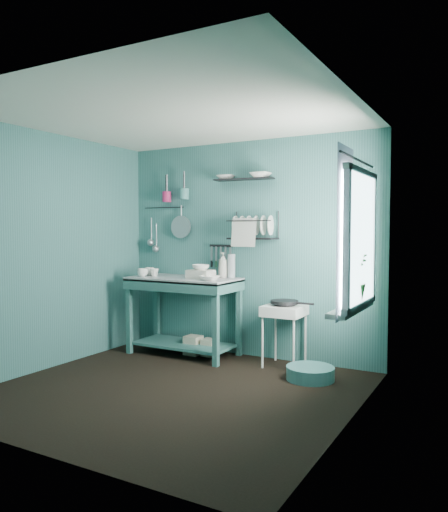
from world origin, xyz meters
The scene contains 36 objects.
floor centered at (0.00, 0.00, 0.00)m, with size 3.20×3.20×0.00m, color black.
ceiling centered at (0.00, 0.00, 2.50)m, with size 3.20×3.20×0.00m, color silver.
wall_back centered at (0.00, 1.50, 1.25)m, with size 3.20×3.20×0.00m, color #326866.
wall_front centered at (0.00, -1.50, 1.25)m, with size 3.20×3.20×0.00m, color #326866.
wall_left centered at (-1.60, 0.00, 1.25)m, with size 3.00×3.00×0.00m, color #326866.
wall_right centered at (1.60, 0.00, 1.25)m, with size 3.00×3.00×0.00m, color #326866.
work_counter centered at (-0.67, 1.16, 0.46)m, with size 1.29×0.65×0.91m, color #316763.
mug_left centered at (-1.15, 1.00, 0.96)m, with size 0.12×0.12×0.10m, color white.
mug_mid centered at (-1.05, 1.10, 0.96)m, with size 0.10×0.10×0.09m, color white.
mug_right centered at (-1.17, 1.16, 0.96)m, with size 0.12×0.12×0.10m, color white.
wash_tub centered at (-0.42, 1.14, 0.96)m, with size 0.28×0.22×0.10m, color #B8B5A8.
tub_bowl centered at (-0.42, 1.14, 1.05)m, with size 0.20×0.20×0.06m, color white.
soap_bottle centered at (-0.25, 1.36, 1.06)m, with size 0.12×0.12×0.30m, color #B8B5A8.
water_bottle centered at (-0.15, 1.38, 1.05)m, with size 0.09×0.09×0.28m, color #9FAAB1.
counter_bowl centered at (-0.22, 1.01, 0.94)m, with size 0.22×0.22×0.05m, color white.
hotplate_stand centered at (0.57, 1.26, 0.33)m, with size 0.41×0.41×0.66m, color silver.
frying_pan centered at (0.57, 1.26, 0.70)m, with size 0.30×0.30×0.04m, color black.
knife_strip centered at (-0.33, 1.47, 1.28)m, with size 0.32×0.02×0.03m, color black.
dish_rack centered at (0.13, 1.37, 1.53)m, with size 0.55×0.24×0.32m, color black.
upper_shelf centered at (0.01, 1.40, 2.05)m, with size 0.70×0.18×0.01m, color black.
shelf_bowl_left centered at (-0.23, 1.40, 2.05)m, with size 0.20×0.20×0.05m, color white.
shelf_bowl_right centered at (0.21, 1.40, 2.01)m, with size 0.23×0.23×0.06m, color white.
utensil_cup_magenta centered at (-1.09, 1.42, 1.89)m, with size 0.11×0.11×0.13m, color #B62159.
utensil_cup_teal centered at (-0.82, 1.42, 1.91)m, with size 0.11×0.11×0.13m, color teal.
colander centered at (-0.90, 1.45, 1.51)m, with size 0.28×0.28×0.03m, color #A2A4AA.
ladle_outer centered at (-1.36, 1.46, 1.48)m, with size 0.01×0.01×0.30m, color #A2A4AA.
ladle_inner centered at (-1.28, 1.46, 1.40)m, with size 0.01×0.01×0.30m, color #A2A4AA.
hook_rail centered at (-1.17, 1.47, 1.76)m, with size 0.01×0.01×0.60m, color black.
window_glass centered at (1.59, 0.45, 1.40)m, with size 1.10×1.10×0.00m, color white.
windowsill centered at (1.50, 0.45, 0.81)m, with size 0.16×0.95×0.04m, color silver.
curtain centered at (1.52, 0.15, 1.45)m, with size 1.35×1.35×0.00m, color silver.
curtain_rod centered at (1.54, 0.45, 2.05)m, with size 0.02×0.02×1.05m, color black.
potted_plant centered at (1.48, 0.48, 1.06)m, with size 0.26×0.26×0.47m, color #255B24.
storage_tin_large centered at (-0.57, 1.21, 0.11)m, with size 0.18×0.18×0.22m, color tan.
storage_tin_small centered at (-0.37, 1.24, 0.10)m, with size 0.15×0.15×0.20m, color tan.
floor_basin centered at (0.98, 0.93, 0.07)m, with size 0.47×0.47×0.13m, color teal.
Camera 1 is at (2.59, -3.71, 1.47)m, focal length 35.00 mm.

